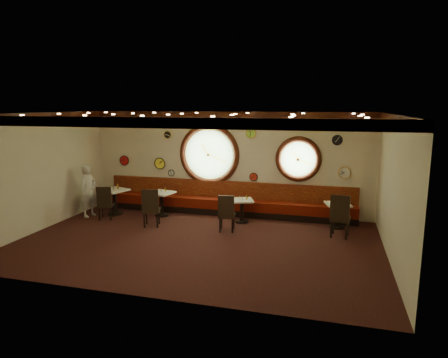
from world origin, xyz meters
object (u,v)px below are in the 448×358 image
table_a (115,199)px  condiment_c_salt (240,197)px  condiment_a_pepper (114,188)px  condiment_c_pepper (243,198)px  condiment_b_pepper (161,191)px  condiment_a_salt (113,187)px  table_b (162,201)px  table_c (242,208)px  chair_d (340,213)px  condiment_d_bottle (343,200)px  chair_b (151,205)px  condiment_d_pepper (341,202)px  condiment_d_salt (334,201)px  condiment_c_bottle (247,197)px  condiment_b_bottle (165,189)px  waiter (89,191)px  table_d (337,212)px  chair_c (226,211)px  chair_a (105,201)px  condiment_b_salt (161,190)px  condiment_a_bottle (118,186)px

table_a → condiment_c_salt: table_a is taller
condiment_c_salt → condiment_a_pepper: 3.96m
table_a → condiment_c_pepper: bearing=2.6°
condiment_c_salt → condiment_b_pepper: condiment_b_pepper is taller
condiment_a_salt → condiment_b_pepper: 1.64m
table_b → table_c: (2.56, -0.03, -0.04)m
chair_d → condiment_c_pepper: bearing=174.1°
condiment_a_pepper → condiment_d_bottle: 6.89m
table_a → chair_b: bearing=-29.2°
chair_d → condiment_d_bottle: (0.09, 0.97, 0.12)m
table_b → condiment_d_pepper: 5.34m
condiment_d_salt → condiment_d_pepper: condiment_d_pepper is taller
condiment_a_pepper → condiment_c_bottle: 4.18m
table_a → condiment_a_pepper: condiment_a_pepper is taller
table_b → condiment_b_bottle: condiment_b_bottle is taller
condiment_a_salt → waiter: bearing=-135.5°
condiment_d_bottle → condiment_c_bottle: bearing=-174.7°
table_d → condiment_c_pepper: (-2.68, -0.17, 0.29)m
condiment_a_salt → condiment_c_bottle: (4.31, 0.10, -0.09)m
table_a → condiment_b_pepper: (1.53, 0.17, 0.30)m
condiment_c_salt → condiment_b_bottle: (-2.38, 0.06, 0.09)m
chair_c → chair_b: bearing=175.8°
table_a → condiment_b_pepper: bearing=6.4°
condiment_c_bottle → condiment_d_bottle: (2.70, 0.25, 0.02)m
chair_b → condiment_c_salt: (2.28, 1.21, 0.10)m
condiment_b_pepper → condiment_c_pepper: (2.55, 0.01, -0.07)m
condiment_b_bottle → condiment_c_pepper: bearing=-3.4°
chair_d → condiment_d_pepper: bearing=97.0°
chair_d → table_c: bearing=174.1°
chair_b → condiment_c_bottle: size_ratio=4.90×
chair_c → condiment_a_pepper: chair_c is taller
table_c → chair_a: chair_a is taller
condiment_a_pepper → table_c: bearing=3.6°
condiment_b_salt → table_d: bearing=1.1°
condiment_c_bottle → waiter: size_ratio=0.09×
table_c → chair_d: size_ratio=1.13×
chair_d → condiment_c_pepper: size_ratio=7.30×
chair_b → condiment_a_salt: size_ratio=7.74×
chair_c → condiment_b_pepper: chair_c is taller
condiment_c_pepper → condiment_a_bottle: bearing=-178.8°
table_d → condiment_c_salt: (-2.79, -0.08, 0.29)m
condiment_a_salt → condiment_c_pepper: 4.19m
table_d → condiment_c_pepper: 2.70m
chair_b → condiment_c_salt: 2.58m
table_b → condiment_d_salt: condiment_d_salt is taller
condiment_a_bottle → chair_c: bearing=-13.6°
chair_c → condiment_d_bottle: (3.03, 1.27, 0.18)m
table_a → condiment_c_pepper: table_a is taller
table_c → condiment_a_bottle: 4.01m
table_b → condiment_a_salt: 1.66m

